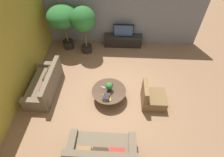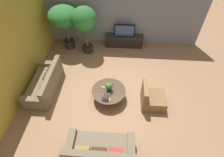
{
  "view_description": "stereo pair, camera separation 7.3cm",
  "coord_description": "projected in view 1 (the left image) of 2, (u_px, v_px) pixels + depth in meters",
  "views": [
    {
      "loc": [
        0.14,
        -4.05,
        5.0
      ],
      "look_at": [
        -0.08,
        0.17,
        0.55
      ],
      "focal_mm": 28.0,
      "sensor_mm": 36.0,
      "label": 1
    },
    {
      "loc": [
        0.21,
        -4.04,
        5.0
      ],
      "look_at": [
        -0.08,
        0.17,
        0.55
      ],
      "focal_mm": 28.0,
      "sensor_mm": 36.0,
      "label": 2
    }
  ],
  "objects": [
    {
      "name": "ground_plane",
      "position": [
        114.0,
        92.0,
        6.41
      ],
      "size": [
        24.0,
        24.0,
        0.0
      ],
      "primitive_type": "plane",
      "color": "#8C6647"
    },
    {
      "name": "back_wall_stone",
      "position": [
        118.0,
        12.0,
        7.56
      ],
      "size": [
        7.4,
        0.12,
        3.0
      ],
      "primitive_type": "cube",
      "color": "slate",
      "rests_on": "ground"
    },
    {
      "name": "side_wall_left",
      "position": [
        13.0,
        54.0,
        5.58
      ],
      "size": [
        0.12,
        7.4,
        3.0
      ],
      "primitive_type": "cube",
      "color": "gold",
      "rests_on": "ground"
    },
    {
      "name": "media_console",
      "position": [
        123.0,
        40.0,
        8.23
      ],
      "size": [
        1.75,
        0.5,
        0.51
      ],
      "color": "black",
      "rests_on": "ground"
    },
    {
      "name": "television",
      "position": [
        123.0,
        31.0,
        7.84
      ],
      "size": [
        0.91,
        0.13,
        0.57
      ],
      "color": "black",
      "rests_on": "media_console"
    },
    {
      "name": "coffee_table",
      "position": [
        109.0,
        93.0,
        6.03
      ],
      "size": [
        1.17,
        1.17,
        0.4
      ],
      "color": "black",
      "rests_on": "ground"
    },
    {
      "name": "couch_by_wall",
      "position": [
        45.0,
        84.0,
        6.29
      ],
      "size": [
        0.84,
        1.96,
        0.84
      ],
      "rotation": [
        0.0,
        0.0,
        -1.57
      ],
      "color": "brown",
      "rests_on": "ground"
    },
    {
      "name": "couch_near_entry",
      "position": [
        102.0,
        151.0,
        4.65
      ],
      "size": [
        1.82,
        0.84,
        0.84
      ],
      "rotation": [
        0.0,
        0.0,
        3.14
      ],
      "color": "brown",
      "rests_on": "ground"
    },
    {
      "name": "armchair_wicker",
      "position": [
        152.0,
        98.0,
        5.89
      ],
      "size": [
        0.8,
        0.76,
        0.86
      ],
      "rotation": [
        0.0,
        0.0,
        1.57
      ],
      "color": "brown",
      "rests_on": "ground"
    },
    {
      "name": "potted_palm_tall",
      "position": [
        63.0,
        18.0,
        7.23
      ],
      "size": [
        1.32,
        1.32,
        1.99
      ],
      "color": "black",
      "rests_on": "ground"
    },
    {
      "name": "potted_palm_corner",
      "position": [
        83.0,
        21.0,
        7.01
      ],
      "size": [
        1.01,
        1.01,
        2.09
      ],
      "color": "black",
      "rests_on": "ground"
    },
    {
      "name": "potted_plant_tabletop",
      "position": [
        109.0,
        86.0,
        5.82
      ],
      "size": [
        0.24,
        0.24,
        0.33
      ],
      "color": "black",
      "rests_on": "coffee_table"
    },
    {
      "name": "book_stack",
      "position": [
        106.0,
        97.0,
        5.69
      ],
      "size": [
        0.28,
        0.34,
        0.11
      ],
      "color": "gold",
      "rests_on": "coffee_table"
    },
    {
      "name": "remote_black",
      "position": [
        111.0,
        85.0,
        6.11
      ],
      "size": [
        0.15,
        0.13,
        0.02
      ],
      "primitive_type": "cube",
      "rotation": [
        0.0,
        0.0,
        -0.9
      ],
      "color": "black",
      "rests_on": "coffee_table"
    },
    {
      "name": "remote_silver",
      "position": [
        103.0,
        87.0,
        6.03
      ],
      "size": [
        0.16,
        0.1,
        0.02
      ],
      "primitive_type": "cube",
      "rotation": [
        0.0,
        0.0,
        1.18
      ],
      "color": "gray",
      "rests_on": "coffee_table"
    }
  ]
}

